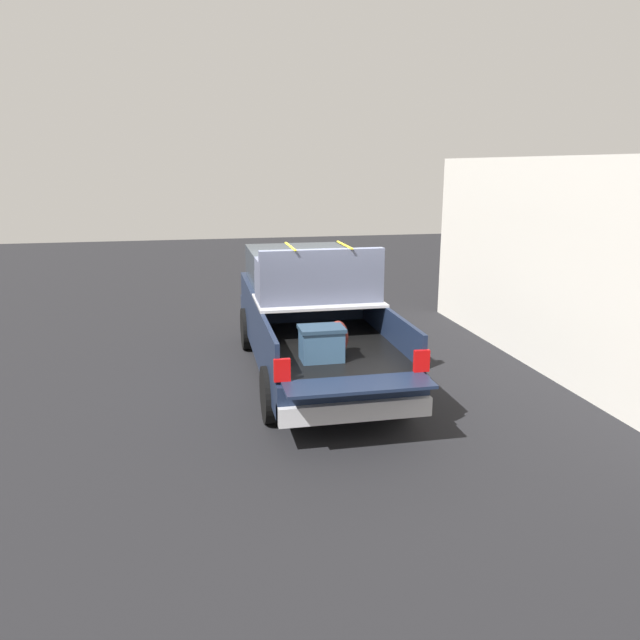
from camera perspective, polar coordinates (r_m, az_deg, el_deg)
name	(u,v)px	position (r m, az deg, el deg)	size (l,w,h in m)	color
ground_plane	(313,375)	(10.23, -0.68, -5.17)	(40.00, 40.00, 0.00)	black
pickup_truck	(308,313)	(10.33, -1.13, 0.65)	(6.05, 2.06, 2.23)	#162138
building_facade	(564,270)	(10.57, 21.84, 4.36)	(9.26, 0.36, 3.55)	silver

